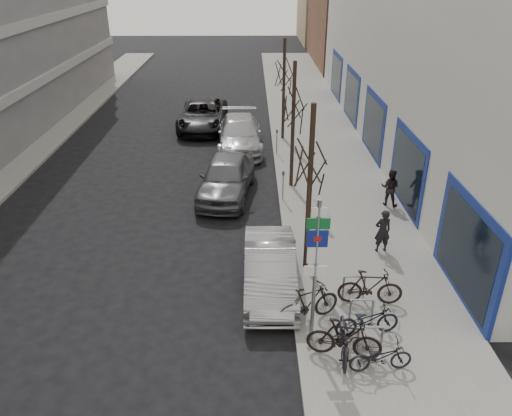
{
  "coord_description": "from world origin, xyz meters",
  "views": [
    {
      "loc": [
        0.86,
        -10.15,
        9.05
      ],
      "look_at": [
        1.0,
        4.01,
        2.0
      ],
      "focal_mm": 35.0,
      "sensor_mm": 36.0,
      "label": 1
    }
  ],
  "objects_px": {
    "tree_near": "(311,151)",
    "bike_rack": "(361,309)",
    "tree_mid": "(294,96)",
    "tree_far": "(284,66)",
    "bike_near_right": "(344,338)",
    "meter_back": "(277,139)",
    "highway_sign_pole": "(316,265)",
    "bike_near_left": "(345,336)",
    "bike_mid_inner": "(308,303)",
    "parked_car_mid": "(226,177)",
    "bike_far_curb": "(381,355)",
    "bike_far_inner": "(370,287)",
    "meter_mid": "(283,183)",
    "parked_car_back": "(240,134)",
    "pedestrian_near": "(383,231)",
    "meter_front": "(294,254)",
    "bike_mid_curb": "(368,318)",
    "lane_car": "(203,115)",
    "pedestrian_far": "(390,187)",
    "parked_car_front": "(270,269)"
  },
  "relations": [
    {
      "from": "tree_far",
      "to": "meter_back",
      "type": "height_order",
      "value": "tree_far"
    },
    {
      "from": "tree_near",
      "to": "tree_mid",
      "type": "relative_size",
      "value": 1.0
    },
    {
      "from": "meter_mid",
      "to": "bike_near_right",
      "type": "xyz_separation_m",
      "value": [
        0.98,
        -9.13,
        -0.19
      ]
    },
    {
      "from": "bike_far_curb",
      "to": "parked_car_front",
      "type": "bearing_deg",
      "value": 29.64
    },
    {
      "from": "bike_near_right",
      "to": "lane_car",
      "type": "xyz_separation_m",
      "value": [
        -5.15,
        19.52,
        0.08
      ]
    },
    {
      "from": "tree_mid",
      "to": "bike_near_right",
      "type": "relative_size",
      "value": 2.92
    },
    {
      "from": "tree_near",
      "to": "tree_far",
      "type": "height_order",
      "value": "same"
    },
    {
      "from": "highway_sign_pole",
      "to": "pedestrian_far",
      "type": "height_order",
      "value": "highway_sign_pole"
    },
    {
      "from": "tree_near",
      "to": "bike_rack",
      "type": "bearing_deg",
      "value": -67.52
    },
    {
      "from": "lane_car",
      "to": "parked_car_mid",
      "type": "bearing_deg",
      "value": -78.31
    },
    {
      "from": "tree_far",
      "to": "bike_mid_inner",
      "type": "relative_size",
      "value": 2.86
    },
    {
      "from": "bike_near_left",
      "to": "pedestrian_far",
      "type": "distance_m",
      "value": 9.11
    },
    {
      "from": "highway_sign_pole",
      "to": "bike_far_inner",
      "type": "relative_size",
      "value": 2.26
    },
    {
      "from": "bike_far_inner",
      "to": "pedestrian_near",
      "type": "distance_m",
      "value": 3.08
    },
    {
      "from": "meter_back",
      "to": "highway_sign_pole",
      "type": "bearing_deg",
      "value": -88.98
    },
    {
      "from": "bike_far_inner",
      "to": "pedestrian_near",
      "type": "xyz_separation_m",
      "value": [
        1.02,
        2.9,
        0.2
      ]
    },
    {
      "from": "bike_mid_curb",
      "to": "parked_car_back",
      "type": "height_order",
      "value": "parked_car_back"
    },
    {
      "from": "tree_near",
      "to": "parked_car_back",
      "type": "distance_m",
      "value": 12.36
    },
    {
      "from": "bike_mid_inner",
      "to": "lane_car",
      "type": "height_order",
      "value": "lane_car"
    },
    {
      "from": "tree_near",
      "to": "meter_mid",
      "type": "distance_m",
      "value": 5.95
    },
    {
      "from": "bike_far_inner",
      "to": "meter_back",
      "type": "bearing_deg",
      "value": 13.79
    },
    {
      "from": "parked_car_front",
      "to": "bike_mid_curb",
      "type": "bearing_deg",
      "value": -42.06
    },
    {
      "from": "meter_mid",
      "to": "bike_mid_curb",
      "type": "relative_size",
      "value": 0.73
    },
    {
      "from": "pedestrian_near",
      "to": "bike_far_curb",
      "type": "bearing_deg",
      "value": 67.91
    },
    {
      "from": "tree_mid",
      "to": "bike_mid_inner",
      "type": "height_order",
      "value": "tree_mid"
    },
    {
      "from": "tree_mid",
      "to": "tree_far",
      "type": "bearing_deg",
      "value": 90.0
    },
    {
      "from": "tree_mid",
      "to": "pedestrian_far",
      "type": "height_order",
      "value": "tree_mid"
    },
    {
      "from": "bike_far_curb",
      "to": "bike_far_inner",
      "type": "distance_m",
      "value": 2.63
    },
    {
      "from": "meter_front",
      "to": "highway_sign_pole",
      "type": "bearing_deg",
      "value": -85.25
    },
    {
      "from": "pedestrian_far",
      "to": "highway_sign_pole",
      "type": "bearing_deg",
      "value": 88.47
    },
    {
      "from": "pedestrian_far",
      "to": "bike_near_left",
      "type": "bearing_deg",
      "value": 94.15
    },
    {
      "from": "pedestrian_near",
      "to": "tree_mid",
      "type": "bearing_deg",
      "value": -73.29
    },
    {
      "from": "tree_far",
      "to": "bike_near_right",
      "type": "xyz_separation_m",
      "value": [
        0.53,
        -17.13,
        -3.38
      ]
    },
    {
      "from": "highway_sign_pole",
      "to": "bike_rack",
      "type": "relative_size",
      "value": 1.86
    },
    {
      "from": "pedestrian_near",
      "to": "meter_mid",
      "type": "bearing_deg",
      "value": -61.49
    },
    {
      "from": "bike_near_left",
      "to": "meter_back",
      "type": "bearing_deg",
      "value": 99.93
    },
    {
      "from": "tree_near",
      "to": "lane_car",
      "type": "xyz_separation_m",
      "value": [
        -4.62,
        15.39,
        -3.3
      ]
    },
    {
      "from": "parked_car_mid",
      "to": "meter_back",
      "type": "bearing_deg",
      "value": 70.84
    },
    {
      "from": "bike_rack",
      "to": "pedestrian_far",
      "type": "xyz_separation_m",
      "value": [
        2.6,
        7.39,
        0.26
      ]
    },
    {
      "from": "lane_car",
      "to": "parked_car_back",
      "type": "bearing_deg",
      "value": -57.63
    },
    {
      "from": "tree_mid",
      "to": "bike_near_right",
      "type": "distance_m",
      "value": 11.17
    },
    {
      "from": "bike_near_left",
      "to": "bike_mid_inner",
      "type": "distance_m",
      "value": 1.48
    },
    {
      "from": "tree_near",
      "to": "bike_near_left",
      "type": "bearing_deg",
      "value": -82.17
    },
    {
      "from": "bike_far_curb",
      "to": "bike_rack",
      "type": "bearing_deg",
      "value": -1.35
    },
    {
      "from": "bike_near_left",
      "to": "bike_far_curb",
      "type": "height_order",
      "value": "bike_near_left"
    },
    {
      "from": "lane_car",
      "to": "bike_mid_inner",
      "type": "bearing_deg",
      "value": -75.41
    },
    {
      "from": "bike_mid_inner",
      "to": "bike_far_curb",
      "type": "relative_size",
      "value": 1.24
    },
    {
      "from": "tree_far",
      "to": "lane_car",
      "type": "relative_size",
      "value": 0.95
    },
    {
      "from": "tree_near",
      "to": "tree_mid",
      "type": "distance_m",
      "value": 6.5
    },
    {
      "from": "meter_back",
      "to": "parked_car_mid",
      "type": "bearing_deg",
      "value": -116.58
    }
  ]
}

